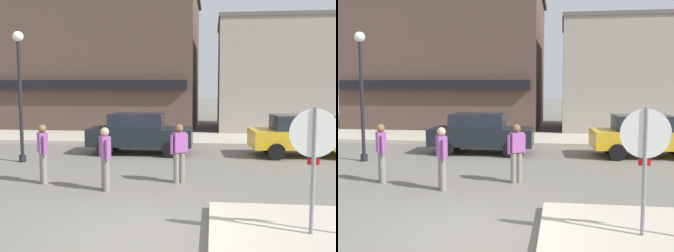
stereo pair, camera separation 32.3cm
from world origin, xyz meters
TOP-DOWN VIEW (x-y plane):
  - ground_plane at (0.00, 0.00)m, footprint 160.00×160.00m
  - kerb_far at (0.00, 12.40)m, footprint 80.00×4.00m
  - stop_sign at (2.99, 0.08)m, footprint 0.82×0.07m
  - lamp_post at (-5.26, 6.25)m, footprint 0.36×0.36m
  - parked_car_nearest at (-1.50, 8.42)m, footprint 4.02×1.92m
  - parked_car_second at (4.73, 8.50)m, footprint 4.13×2.13m
  - pedestrian_crossing_near at (-3.25, 3.44)m, footprint 0.40×0.50m
  - pedestrian_crossing_far at (-1.38, 2.92)m, footprint 0.37×0.52m
  - pedestrian_kerb_side at (0.42, 3.92)m, footprint 0.50×0.39m
  - building_corner_shop at (-5.41, 19.09)m, footprint 11.64×9.90m
  - building_storefront_left_near at (5.49, 17.27)m, footprint 7.79×6.54m

SIDE VIEW (x-z plane):
  - ground_plane at x=0.00m, z-range 0.00..0.00m
  - kerb_far at x=0.00m, z-range 0.00..0.15m
  - parked_car_nearest at x=-1.50m, z-range 0.03..1.59m
  - parked_car_second at x=4.73m, z-range 0.03..1.59m
  - pedestrian_crossing_near at x=-3.25m, z-range 0.06..1.67m
  - pedestrian_crossing_far at x=-1.38m, z-range 0.06..1.67m
  - pedestrian_kerb_side at x=0.42m, z-range 0.06..1.67m
  - stop_sign at x=2.99m, z-range 0.37..2.67m
  - lamp_post at x=-5.26m, z-range 0.69..5.23m
  - building_storefront_left_near at x=5.49m, z-range 0.00..6.38m
  - building_corner_shop at x=-5.41m, z-range 0.00..8.54m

